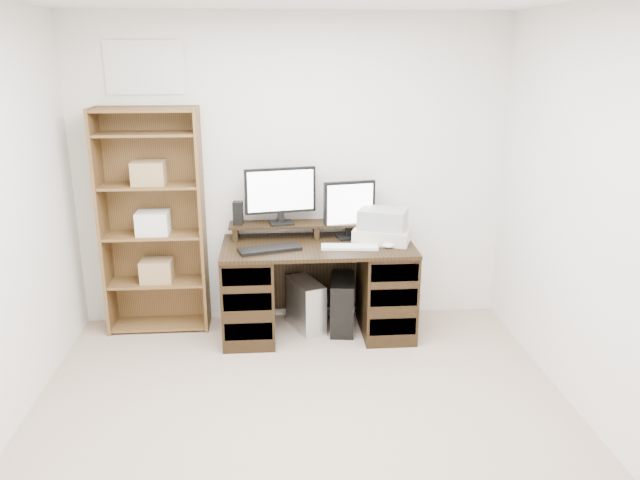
{
  "coord_description": "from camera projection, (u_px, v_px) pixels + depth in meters",
  "views": [
    {
      "loc": [
        -0.16,
        -3.0,
        2.22
      ],
      "look_at": [
        0.18,
        1.43,
        0.85
      ],
      "focal_mm": 35.0,
      "sensor_mm": 36.0,
      "label": 1
    }
  ],
  "objects": [
    {
      "name": "tower_black",
      "position": [
        342.0,
        304.0,
        5.1
      ],
      "size": [
        0.24,
        0.46,
        0.44
      ],
      "rotation": [
        0.0,
        0.0,
        -0.13
      ],
      "color": "black",
      "rests_on": "ground"
    },
    {
      "name": "monitor_small",
      "position": [
        349.0,
        207.0,
        4.99
      ],
      "size": [
        0.42,
        0.19,
        0.46
      ],
      "rotation": [
        0.0,
        0.0,
        0.19
      ],
      "color": "black",
      "rests_on": "desk"
    },
    {
      "name": "basket",
      "position": [
        383.0,
        219.0,
        4.91
      ],
      "size": [
        0.43,
        0.37,
        0.15
      ],
      "primitive_type": "cube",
      "rotation": [
        0.0,
        0.0,
        -0.38
      ],
      "color": "#9EA3A8",
      "rests_on": "printer"
    },
    {
      "name": "keyboard_black",
      "position": [
        270.0,
        249.0,
        4.72
      ],
      "size": [
        0.5,
        0.28,
        0.03
      ],
      "primitive_type": "cube",
      "rotation": [
        0.0,
        0.0,
        0.28
      ],
      "color": "black",
      "rests_on": "desk"
    },
    {
      "name": "keyboard_white",
      "position": [
        350.0,
        247.0,
        4.79
      ],
      "size": [
        0.45,
        0.17,
        0.02
      ],
      "primitive_type": "cube",
      "rotation": [
        0.0,
        0.0,
        -0.09
      ],
      "color": "white",
      "rests_on": "desk"
    },
    {
      "name": "mouse",
      "position": [
        389.0,
        245.0,
        4.79
      ],
      "size": [
        0.11,
        0.08,
        0.04
      ],
      "primitive_type": "ellipsoid",
      "rotation": [
        0.0,
        0.0,
        -0.26
      ],
      "color": "white",
      "rests_on": "desk"
    },
    {
      "name": "riser_shelf",
      "position": [
        316.0,
        226.0,
        5.06
      ],
      "size": [
        1.4,
        0.22,
        0.12
      ],
      "color": "black",
      "rests_on": "desk"
    },
    {
      "name": "bookshelf",
      "position": [
        153.0,
        220.0,
        4.94
      ],
      "size": [
        0.8,
        0.3,
        1.8
      ],
      "color": "brown",
      "rests_on": "ground"
    },
    {
      "name": "room",
      "position": [
        306.0,
        248.0,
        3.16
      ],
      "size": [
        3.54,
        4.04,
        2.54
      ],
      "color": "tan",
      "rests_on": "ground"
    },
    {
      "name": "monitor_wide",
      "position": [
        280.0,
        193.0,
        4.95
      ],
      "size": [
        0.57,
        0.18,
        0.45
      ],
      "rotation": [
        0.0,
        0.0,
        0.18
      ],
      "color": "black",
      "rests_on": "riser_shelf"
    },
    {
      "name": "desk",
      "position": [
        318.0,
        287.0,
        4.99
      ],
      "size": [
        1.5,
        0.7,
        0.75
      ],
      "color": "black",
      "rests_on": "ground"
    },
    {
      "name": "speaker",
      "position": [
        238.0,
        213.0,
        4.97
      ],
      "size": [
        0.08,
        0.08,
        0.19
      ],
      "primitive_type": "cube",
      "rotation": [
        0.0,
        0.0,
        -0.1
      ],
      "color": "black",
      "rests_on": "riser_shelf"
    },
    {
      "name": "printer",
      "position": [
        382.0,
        235.0,
        4.95
      ],
      "size": [
        0.51,
        0.45,
        0.11
      ],
      "primitive_type": "cube",
      "rotation": [
        0.0,
        0.0,
        -0.34
      ],
      "color": "beige",
      "rests_on": "desk"
    },
    {
      "name": "tower_silver",
      "position": [
        306.0,
        305.0,
        5.11
      ],
      "size": [
        0.32,
        0.45,
        0.41
      ],
      "primitive_type": "cube",
      "rotation": [
        0.0,
        0.0,
        0.37
      ],
      "color": "#B8BBBF",
      "rests_on": "ground"
    }
  ]
}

